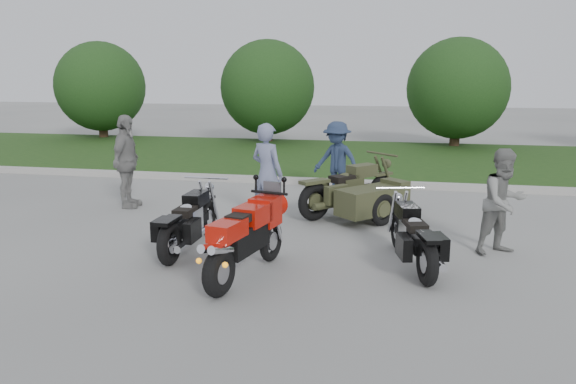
% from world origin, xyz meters
% --- Properties ---
extents(ground, '(80.00, 80.00, 0.00)m').
position_xyz_m(ground, '(0.00, 0.00, 0.00)').
color(ground, '#A1A19C').
rests_on(ground, ground).
extents(curb, '(60.00, 0.30, 0.15)m').
position_xyz_m(curb, '(0.00, 6.00, 0.07)').
color(curb, '#AFACA5').
rests_on(curb, ground).
extents(grass_strip, '(60.00, 8.00, 0.14)m').
position_xyz_m(grass_strip, '(0.00, 10.15, 0.07)').
color(grass_strip, '#33541C').
rests_on(grass_strip, ground).
extents(tree_far_left, '(3.60, 3.60, 4.00)m').
position_xyz_m(tree_far_left, '(-10.00, 13.50, 2.19)').
color(tree_far_left, '#3F2B1C').
rests_on(tree_far_left, ground).
extents(tree_mid_left, '(3.60, 3.60, 4.00)m').
position_xyz_m(tree_mid_left, '(-3.00, 13.50, 2.19)').
color(tree_mid_left, '#3F2B1C').
rests_on(tree_mid_left, ground).
extents(tree_mid_right, '(3.60, 3.60, 4.00)m').
position_xyz_m(tree_mid_right, '(4.00, 13.50, 2.19)').
color(tree_mid_right, '#3F2B1C').
rests_on(tree_mid_right, ground).
extents(sportbike_red, '(0.69, 2.12, 1.01)m').
position_xyz_m(sportbike_red, '(0.11, -0.67, 0.60)').
color(sportbike_red, black).
rests_on(sportbike_red, ground).
extents(cruiser_left, '(0.37, 2.23, 0.86)m').
position_xyz_m(cruiser_left, '(-1.11, 0.32, 0.44)').
color(cruiser_left, black).
rests_on(cruiser_left, ground).
extents(cruiser_right, '(0.76, 2.17, 0.85)m').
position_xyz_m(cruiser_right, '(2.36, 0.22, 0.43)').
color(cruiser_right, black).
rests_on(cruiser_right, ground).
extents(cruiser_sidecar, '(2.09, 2.27, 0.96)m').
position_xyz_m(cruiser_sidecar, '(1.41, 2.82, 0.45)').
color(cruiser_sidecar, black).
rests_on(cruiser_sidecar, ground).
extents(person_stripe, '(0.81, 0.70, 1.87)m').
position_xyz_m(person_stripe, '(-0.30, 2.27, 0.93)').
color(person_stripe, gray).
rests_on(person_stripe, ground).
extents(person_grey, '(1.01, 0.96, 1.64)m').
position_xyz_m(person_grey, '(3.70, 1.18, 0.82)').
color(person_grey, gray).
rests_on(person_grey, ground).
extents(person_denim, '(1.27, 1.02, 1.72)m').
position_xyz_m(person_denim, '(0.74, 4.52, 0.86)').
color(person_denim, navy).
rests_on(person_denim, ground).
extents(person_back, '(0.59, 1.17, 1.93)m').
position_xyz_m(person_back, '(-3.42, 2.83, 0.96)').
color(person_back, gray).
rests_on(person_back, ground).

